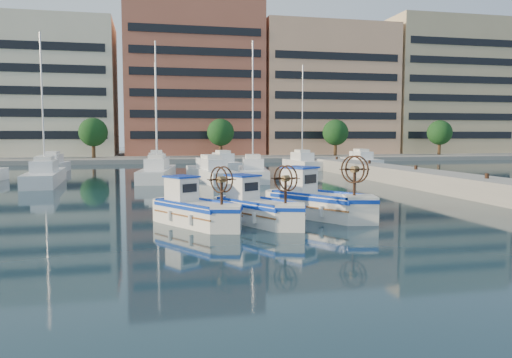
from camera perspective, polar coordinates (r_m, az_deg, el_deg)
name	(u,v)px	position (r m, az deg, el deg)	size (l,w,h in m)	color
ground	(309,224)	(21.19, 6.09, -5.18)	(300.00, 300.00, 0.00)	#193343
quay	(465,185)	(34.15, 22.81, -0.66)	(3.00, 60.00, 1.20)	gray
waterfront	(241,92)	(86.61, -1.72, 9.87)	(180.00, 40.00, 25.60)	gray
yacht_marina	(177,170)	(47.14, -9.02, 1.03)	(40.89, 23.28, 11.50)	white
fishing_boat_a	(195,208)	(21.00, -6.99, -3.34)	(3.45, 4.18, 2.55)	white
fishing_boat_b	(257,207)	(21.27, 0.09, -3.19)	(3.33, 4.25, 2.57)	white
fishing_boat_c	(317,200)	(22.98, 7.02, -2.39)	(4.00, 4.73, 2.89)	white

